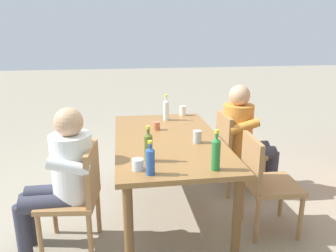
% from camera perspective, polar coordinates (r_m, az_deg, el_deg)
% --- Properties ---
extents(ground_plane, '(24.00, 24.00, 0.00)m').
position_cam_1_polar(ground_plane, '(3.39, 0.00, -14.55)').
color(ground_plane, gray).
extents(dining_table, '(1.74, 0.96, 0.77)m').
position_cam_1_polar(dining_table, '(3.09, 0.00, -3.69)').
color(dining_table, olive).
rests_on(dining_table, ground_plane).
extents(chair_far_left, '(0.45, 0.45, 0.87)m').
position_cam_1_polar(chair_far_left, '(3.70, 11.14, -3.73)').
color(chair_far_left, '#A37547').
rests_on(chair_far_left, ground_plane).
extents(chair_near_right, '(0.49, 0.49, 0.87)m').
position_cam_1_polar(chair_near_right, '(2.79, -15.04, -10.89)').
color(chair_near_right, '#A37547').
rests_on(chair_near_right, ground_plane).
extents(chair_far_right, '(0.46, 0.46, 0.87)m').
position_cam_1_polar(chair_far_right, '(3.03, 16.03, -8.71)').
color(chair_far_right, '#A37547').
rests_on(chair_far_right, ground_plane).
extents(person_in_white_shirt, '(0.47, 0.61, 1.18)m').
position_cam_1_polar(person_in_white_shirt, '(3.68, 12.88, -1.17)').
color(person_in_white_shirt, orange).
rests_on(person_in_white_shirt, ground_plane).
extents(person_in_plaid_shirt, '(0.47, 0.61, 1.18)m').
position_cam_1_polar(person_in_plaid_shirt, '(2.75, -17.55, -7.74)').
color(person_in_plaid_shirt, white).
rests_on(person_in_plaid_shirt, ground_plane).
extents(bottle_olive, '(0.06, 0.06, 0.28)m').
position_cam_1_polar(bottle_olive, '(2.52, -3.36, -3.45)').
color(bottle_olive, '#566623').
rests_on(bottle_olive, dining_table).
extents(bottle_green, '(0.06, 0.06, 0.30)m').
position_cam_1_polar(bottle_green, '(2.39, 8.18, -4.56)').
color(bottle_green, '#287A38').
rests_on(bottle_green, dining_table).
extents(bottle_clear, '(0.06, 0.06, 0.28)m').
position_cam_1_polar(bottle_clear, '(3.64, -0.33, 2.88)').
color(bottle_clear, white).
rests_on(bottle_clear, dining_table).
extents(bottle_blue, '(0.06, 0.06, 0.25)m').
position_cam_1_polar(bottle_blue, '(2.30, -3.04, -5.83)').
color(bottle_blue, '#2D56A3').
rests_on(bottle_blue, dining_table).
extents(cup_glass, '(0.08, 0.08, 0.08)m').
position_cam_1_polar(cup_glass, '(2.40, -5.19, -6.56)').
color(cup_glass, silver).
rests_on(cup_glass, dining_table).
extents(cup_terracotta, '(0.07, 0.07, 0.08)m').
position_cam_1_polar(cup_terracotta, '(3.31, -1.97, 0.01)').
color(cup_terracotta, '#BC6B47').
rests_on(cup_terracotta, dining_table).
extents(cup_steel, '(0.08, 0.08, 0.11)m').
position_cam_1_polar(cup_steel, '(2.95, 5.02, -1.83)').
color(cup_steel, '#B2B7BC').
rests_on(cup_steel, dining_table).
extents(cup_white, '(0.07, 0.07, 0.11)m').
position_cam_1_polar(cup_white, '(3.86, 2.53, 2.64)').
color(cup_white, white).
rests_on(cup_white, dining_table).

